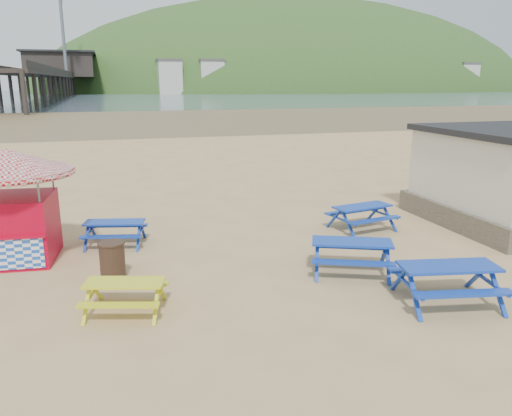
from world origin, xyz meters
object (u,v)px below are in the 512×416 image
object	(u,v)px
picnic_table_blue_a	(115,233)
picnic_table_yellow	(125,297)
ice_cream_kiosk	(11,191)
litter_bin	(112,261)

from	to	relation	value
picnic_table_blue_a	picnic_table_yellow	xyz separation A→B (m)	(0.11, -4.57, -0.02)
ice_cream_kiosk	litter_bin	xyz separation A→B (m)	(2.40, -2.11, -1.39)
picnic_table_blue_a	ice_cream_kiosk	world-z (taller)	ice_cream_kiosk
ice_cream_kiosk	litter_bin	world-z (taller)	ice_cream_kiosk
picnic_table_blue_a	ice_cream_kiosk	xyz separation A→B (m)	(-2.50, -0.57, 1.51)
ice_cream_kiosk	litter_bin	size ratio (longest dim) A/B	3.89
picnic_table_blue_a	ice_cream_kiosk	bearing A→B (deg)	-153.68
picnic_table_blue_a	litter_bin	size ratio (longest dim) A/B	2.10
ice_cream_kiosk	picnic_table_yellow	bearing A→B (deg)	-51.30
ice_cream_kiosk	litter_bin	bearing A→B (deg)	-35.89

